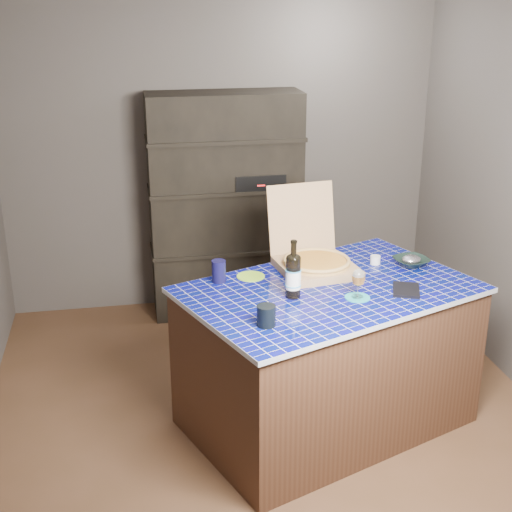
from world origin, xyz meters
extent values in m
plane|color=brown|center=(0.00, 0.00, 0.00)|extent=(3.50, 3.50, 0.00)
plane|color=#4A4340|center=(0.00, 1.75, 1.25)|extent=(3.50, 0.00, 3.50)
plane|color=#4A4340|center=(0.00, -1.75, 1.25)|extent=(3.50, 0.00, 3.50)
cube|color=black|center=(0.00, 1.53, 0.90)|extent=(1.20, 0.40, 1.80)
cube|color=black|center=(0.25, 1.48, 1.12)|extent=(0.40, 0.32, 0.12)
cube|color=#452A1B|center=(0.35, -0.26, 0.44)|extent=(1.87, 1.53, 0.88)
cube|color=#050F54|center=(0.35, -0.26, 0.89)|extent=(1.92, 1.58, 0.03)
cube|color=tan|center=(0.34, 0.00, 0.93)|extent=(0.50, 0.50, 0.05)
cube|color=tan|center=(0.30, 0.27, 1.17)|extent=(0.45, 0.16, 0.43)
cylinder|color=tan|center=(0.34, 0.00, 0.96)|extent=(0.41, 0.41, 0.01)
cylinder|color=maroon|center=(0.34, 0.00, 0.97)|extent=(0.36, 0.36, 0.01)
torus|color=tan|center=(0.34, 0.00, 0.98)|extent=(0.41, 0.41, 0.02)
cylinder|color=black|center=(0.10, -0.34, 1.02)|extent=(0.08, 0.08, 0.23)
ellipsoid|color=black|center=(0.10, -0.34, 1.14)|extent=(0.08, 0.08, 0.05)
cylinder|color=black|center=(0.10, -0.34, 1.20)|extent=(0.03, 0.03, 0.09)
cylinder|color=white|center=(0.10, -0.34, 1.01)|extent=(0.09, 0.09, 0.11)
cylinder|color=#41A5DF|center=(0.10, -0.34, 0.98)|extent=(0.09, 0.09, 0.01)
cylinder|color=#41A5DF|center=(0.10, -0.34, 1.07)|extent=(0.09, 0.09, 0.01)
cylinder|color=teal|center=(0.46, -0.43, 0.91)|extent=(0.14, 0.14, 0.01)
cylinder|color=white|center=(0.46, -0.43, 0.91)|extent=(0.07, 0.07, 0.00)
cylinder|color=white|center=(0.46, -0.43, 0.95)|extent=(0.01, 0.01, 0.07)
ellipsoid|color=white|center=(0.46, -0.43, 1.03)|extent=(0.08, 0.08, 0.10)
cylinder|color=#C1771E|center=(0.46, -0.43, 1.02)|extent=(0.06, 0.06, 0.05)
cylinder|color=white|center=(0.46, -0.43, 1.05)|extent=(0.06, 0.06, 0.02)
cylinder|color=black|center=(-0.12, -0.67, 0.96)|extent=(0.10, 0.10, 0.11)
cube|color=black|center=(0.76, -0.39, 0.91)|extent=(0.21, 0.25, 0.02)
imported|color=black|center=(0.94, -0.01, 0.93)|extent=(0.25, 0.25, 0.05)
ellipsoid|color=#A9A8B3|center=(0.94, -0.01, 0.95)|extent=(0.12, 0.10, 0.06)
cylinder|color=silver|center=(0.73, 0.06, 0.93)|extent=(0.06, 0.06, 0.05)
cylinder|color=black|center=(-0.27, -0.04, 0.97)|extent=(0.08, 0.08, 0.13)
cylinder|color=#8DCC2B|center=(-0.08, -0.01, 0.91)|extent=(0.17, 0.17, 0.01)
camera|label=1|loc=(-0.79, -3.92, 2.53)|focal=50.00mm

